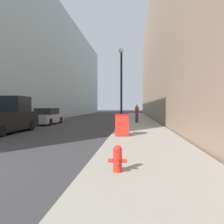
# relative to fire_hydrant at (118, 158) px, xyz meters

# --- Properties ---
(sidewalk_right) EXTENTS (3.59, 60.00, 0.12)m
(sidewalk_right) POSITION_rel_fire_hydrant_xyz_m (0.93, 17.06, -0.39)
(sidewalk_right) COLOR #9E998E
(sidewalk_right) RESTS_ON ground
(building_left_glass) EXTENTS (12.00, 60.00, 15.96)m
(building_left_glass) POSITION_rel_fire_hydrant_xyz_m (-15.64, 25.06, 7.53)
(building_left_glass) COLOR #99B7C6
(building_left_glass) RESTS_ON ground
(building_right_stone) EXTENTS (12.00, 60.00, 18.64)m
(building_right_stone) POSITION_rel_fire_hydrant_xyz_m (8.83, 25.06, 8.87)
(building_right_stone) COLOR #9E7F66
(building_right_stone) RESTS_ON ground
(fire_hydrant) EXTENTS (0.44, 0.33, 0.63)m
(fire_hydrant) POSITION_rel_fire_hydrant_xyz_m (0.00, 0.00, 0.00)
(fire_hydrant) COLOR red
(fire_hydrant) RESTS_ON sidewalk_right
(trash_bin) EXTENTS (0.71, 0.69, 1.13)m
(trash_bin) POSITION_rel_fire_hydrant_xyz_m (-0.22, 6.36, 0.25)
(trash_bin) COLOR red
(trash_bin) RESTS_ON sidewalk_right
(lamppost) EXTENTS (0.37, 0.37, 5.71)m
(lamppost) POSITION_rel_fire_hydrant_xyz_m (-0.50, 10.56, 2.84)
(lamppost) COLOR black
(lamppost) RESTS_ON sidewalk_right
(pickup_truck) EXTENTS (2.22, 5.52, 2.33)m
(pickup_truck) POSITION_rel_fire_hydrant_xyz_m (-7.70, 7.90, 0.50)
(pickup_truck) COLOR black
(pickup_truck) RESTS_ON ground
(parked_sedan_near) EXTENTS (1.83, 4.54, 1.50)m
(parked_sedan_near) POSITION_rel_fire_hydrant_xyz_m (-7.71, 14.72, 0.25)
(parked_sedan_near) COLOR #A3A8B2
(parked_sedan_near) RESTS_ON ground
(pedestrian_on_sidewalk) EXTENTS (0.35, 0.22, 1.71)m
(pedestrian_on_sidewalk) POSITION_rel_fire_hydrant_xyz_m (0.69, 15.98, 0.53)
(pedestrian_on_sidewalk) COLOR #2D3347
(pedestrian_on_sidewalk) RESTS_ON sidewalk_right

